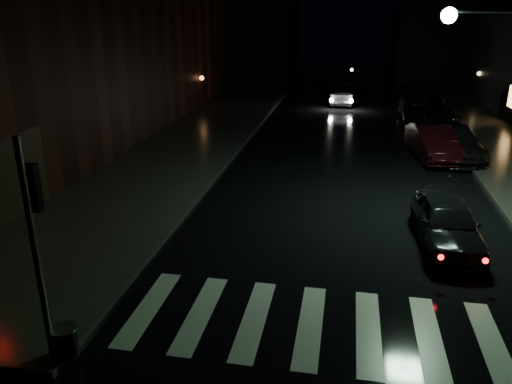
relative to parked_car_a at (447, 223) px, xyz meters
The scene contains 13 objects.
ground 7.71m from the parked_car_a, 139.01° to the right, with size 120.00×120.00×0.00m, color black.
sidewalk_left 14.05m from the parked_car_a, 140.32° to the left, with size 6.00×44.00×0.15m, color #282826.
sidewalk_right 9.91m from the parked_car_a, 64.88° to the left, with size 4.00×44.00×0.15m, color #282826.
building_left 21.09m from the parked_car_a, 148.38° to the left, with size 10.00×36.00×7.00m, color black.
building_far_left 43.10m from the parked_car_a, 111.57° to the left, with size 14.00×10.00×8.00m, color black.
building_far_right 40.89m from the parked_car_a, 78.40° to the left, with size 14.00×10.00×7.00m, color black.
crosswalk 5.38m from the parked_car_a, 121.66° to the right, with size 9.00×3.00×0.01m, color beige.
signal_pole_corner 10.30m from the parked_car_a, 140.71° to the right, with size 0.68×0.61×4.20m.
parked_car_a is the anchor object (origin of this frame).
parked_car_b 9.14m from the parked_car_a, 84.47° to the left, with size 1.53×4.40×1.45m, color black.
parked_car_c 9.58m from the parked_car_a, 79.17° to the left, with size 2.04×5.02×1.46m, color black.
parked_car_d 16.71m from the parked_car_a, 84.87° to the left, with size 2.70×5.85×1.63m, color black.
oncoming_car 22.51m from the parked_car_a, 98.76° to the left, with size 1.48×4.25×1.40m, color black.
Camera 1 is at (2.90, -8.45, 6.24)m, focal length 35.00 mm.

